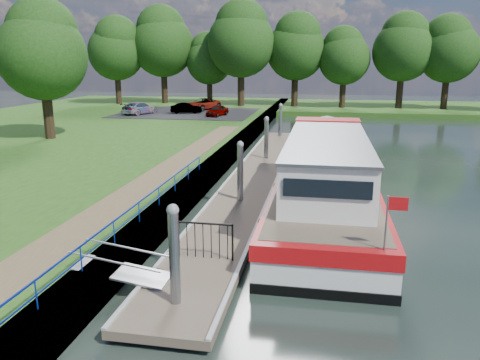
% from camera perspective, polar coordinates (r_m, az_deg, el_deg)
% --- Properties ---
extents(ground, '(160.00, 160.00, 0.00)m').
position_cam_1_polar(ground, '(12.68, -7.02, -15.07)').
color(ground, black).
rests_on(ground, ground).
extents(bank_edge, '(1.10, 90.00, 0.78)m').
position_cam_1_polar(bank_edge, '(26.85, -2.88, 1.80)').
color(bank_edge, '#473D2D').
rests_on(bank_edge, ground).
extents(far_bank, '(60.00, 18.00, 0.60)m').
position_cam_1_polar(far_bank, '(63.38, 18.15, 8.29)').
color(far_bank, '#244B15').
rests_on(far_bank, ground).
extents(footpath, '(1.60, 40.00, 0.05)m').
position_cam_1_polar(footpath, '(20.82, -12.23, -1.05)').
color(footpath, brown).
rests_on(footpath, riverbank).
extents(carpark, '(14.00, 12.00, 0.06)m').
position_cam_1_polar(carpark, '(50.91, -6.36, 8.16)').
color(carpark, black).
rests_on(carpark, riverbank).
extents(blue_fence, '(0.04, 18.04, 0.72)m').
position_cam_1_polar(blue_fence, '(15.65, -13.61, -4.31)').
color(blue_fence, '#0C2DBF').
rests_on(blue_fence, riverbank).
extents(pontoon, '(2.50, 30.00, 0.56)m').
position_cam_1_polar(pontoon, '(24.52, 1.89, 0.11)').
color(pontoon, brown).
rests_on(pontoon, ground).
extents(mooring_piles, '(0.30, 27.30, 3.55)m').
position_cam_1_polar(mooring_piles, '(24.27, 1.91, 2.62)').
color(mooring_piles, gray).
rests_on(mooring_piles, ground).
extents(gangway, '(2.58, 1.00, 0.92)m').
position_cam_1_polar(gangway, '(13.43, -14.16, -10.68)').
color(gangway, '#A5A8AD').
rests_on(gangway, ground).
extents(gate_panel, '(1.85, 0.05, 1.15)m').
position_cam_1_polar(gate_panel, '(14.11, -4.53, -6.71)').
color(gate_panel, black).
rests_on(gate_panel, ground).
extents(barge, '(4.36, 21.15, 4.78)m').
position_cam_1_polar(barge, '(22.52, 10.40, 0.97)').
color(barge, black).
rests_on(barge, ground).
extents(horizon_trees, '(54.38, 10.03, 12.87)m').
position_cam_1_polar(horizon_trees, '(59.44, 5.58, 15.95)').
color(horizon_trees, '#332316').
rests_on(horizon_trees, ground).
extents(bank_tree_a, '(6.12, 6.12, 9.72)m').
position_cam_1_polar(bank_tree_a, '(36.25, -22.94, 14.54)').
color(bank_tree_a, '#332316').
rests_on(bank_tree_a, riverbank).
extents(car_a, '(2.00, 3.33, 1.06)m').
position_cam_1_polar(car_a, '(47.33, -2.80, 8.45)').
color(car_a, '#999999').
rests_on(car_a, carpark).
extents(car_b, '(3.41, 1.84, 1.07)m').
position_cam_1_polar(car_b, '(50.04, -6.58, 8.70)').
color(car_b, '#999999').
rests_on(car_b, carpark).
extents(car_c, '(3.12, 4.59, 1.23)m').
position_cam_1_polar(car_c, '(50.04, -12.09, 8.57)').
color(car_c, '#999999').
rests_on(car_c, carpark).
extents(car_d, '(3.79, 4.98, 1.26)m').
position_cam_1_polar(car_d, '(53.41, -4.54, 9.20)').
color(car_d, '#999999').
rests_on(car_d, carpark).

